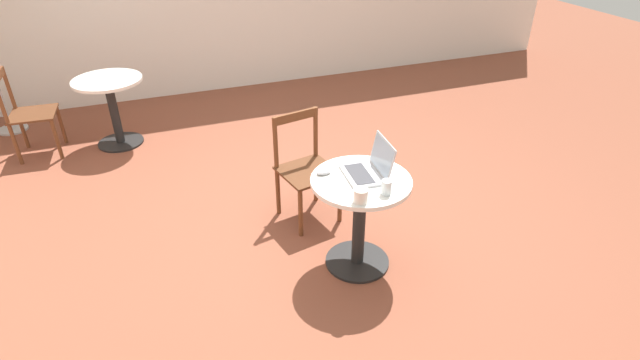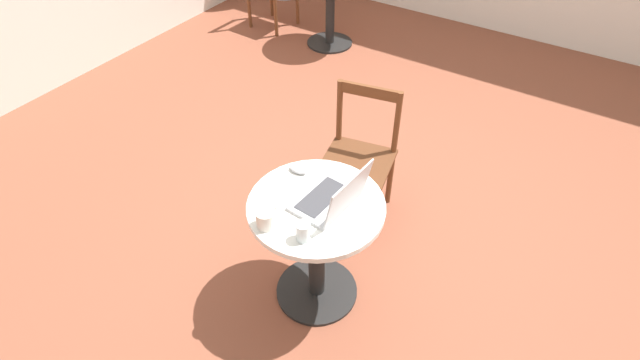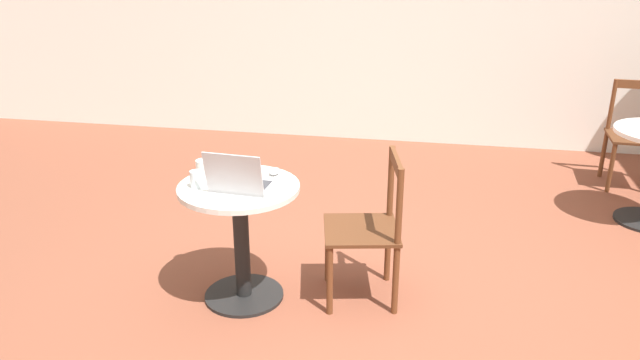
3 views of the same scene
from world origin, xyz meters
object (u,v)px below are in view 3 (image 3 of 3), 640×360
mug (204,168)px  mouse (275,171)px  chair_near_right (369,229)px  laptop (240,182)px  drinking_glass (196,179)px  chair_mid_back (634,135)px  cafe_table_near (240,221)px

mug → mouse: bearing=13.2°
chair_near_right → mug: bearing=-178.2°
laptop → drinking_glass: (-0.25, -0.00, -0.00)m
laptop → mug: laptop is taller
laptop → mouse: (0.12, 0.27, -0.03)m
chair_mid_back → cafe_table_near: bearing=-139.0°
mug → drinking_glass: drinking_glass is taller
laptop → chair_mid_back: bearing=42.2°
chair_near_right → mouse: 0.63m
cafe_table_near → laptop: laptop is taller
cafe_table_near → laptop: (0.03, -0.07, 0.27)m
mouse → drinking_glass: size_ratio=1.06×
cafe_table_near → drinking_glass: (-0.21, -0.07, 0.26)m
chair_mid_back → mouse: bearing=-140.0°
chair_mid_back → mug: size_ratio=6.80×
cafe_table_near → chair_mid_back: size_ratio=0.81×
laptop → chair_near_right: bearing=17.6°
laptop → drinking_glass: 0.25m
laptop → drinking_glass: size_ratio=3.56×
cafe_table_near → mug: size_ratio=5.53×
mouse → laptop: bearing=-112.9°
mug → drinking_glass: 0.19m
mug → laptop: bearing=-34.1°
mug → chair_mid_back: bearing=37.2°
cafe_table_near → chair_mid_back: (2.66, 2.31, -0.05)m
chair_mid_back → laptop: (-2.62, -2.38, 0.32)m
mug → drinking_glass: size_ratio=1.34×
chair_mid_back → mouse: 3.28m
cafe_table_near → drinking_glass: 0.35m
cafe_table_near → chair_mid_back: chair_mid_back is taller
cafe_table_near → mouse: (0.15, 0.21, 0.23)m
laptop → drinking_glass: bearing=-179.3°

